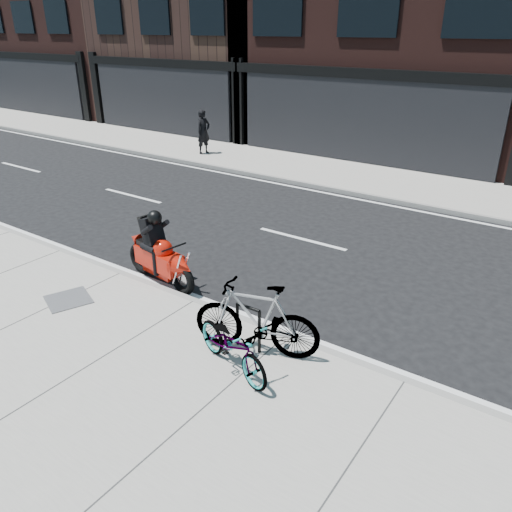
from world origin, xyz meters
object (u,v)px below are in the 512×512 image
Objects in this scene: pedestrian at (203,132)px; utility_grate at (68,299)px; bicycle_rear at (256,318)px; bike_rack at (248,324)px; motorcycle at (162,255)px; bicycle_front at (233,345)px.

pedestrian is 2.27× the size of utility_grate.
bicycle_rear is 3.88m from utility_grate.
pedestrian is at bearing 133.22° from bike_rack.
bike_rack is 13.44m from pedestrian.
pedestrian is (-9.35, 9.79, 0.25)m from bicycle_rear.
pedestrian is at bearing 134.76° from motorcycle.
utility_grate is (-3.75, -0.11, -0.42)m from bicycle_front.
bike_rack is 0.38× the size of bicycle_rear.
bicycle_rear is (0.02, 0.56, 0.17)m from bicycle_front.
pedestrian reaches higher than bicycle_rear.
bicycle_front reaches higher than utility_grate.
bicycle_front is 0.82× the size of bicycle_rear.
bicycle_front is 3.78m from utility_grate.
bicycle_front is at bearing -19.02° from motorcycle.
bike_rack is 3.72m from utility_grate.
motorcycle is at bearing 80.24° from bicycle_front.
bicycle_rear reaches higher than bike_rack.
bike_rack is at bearing -128.66° from pedestrian.
bicycle_rear is at bearing 0.00° from bike_rack.
motorcycle reaches higher than bicycle_front.
motorcycle is 2.74× the size of utility_grate.
pedestrian is at bearing 118.04° from utility_grate.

